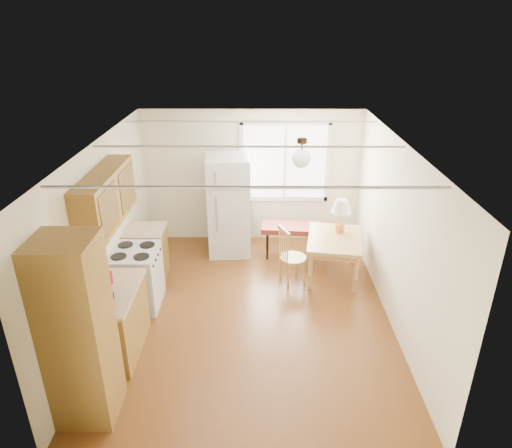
{
  "coord_description": "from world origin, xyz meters",
  "views": [
    {
      "loc": [
        0.13,
        -5.58,
        3.95
      ],
      "look_at": [
        0.08,
        0.6,
        1.15
      ],
      "focal_mm": 32.0,
      "sensor_mm": 36.0,
      "label": 1
    }
  ],
  "objects_px": {
    "bench": "(297,229)",
    "chair": "(288,253)",
    "dining_table": "(334,243)",
    "refrigerator": "(229,206)"
  },
  "relations": [
    {
      "from": "refrigerator",
      "to": "bench",
      "type": "bearing_deg",
      "value": -10.75
    },
    {
      "from": "refrigerator",
      "to": "chair",
      "type": "height_order",
      "value": "refrigerator"
    },
    {
      "from": "bench",
      "to": "chair",
      "type": "height_order",
      "value": "chair"
    },
    {
      "from": "dining_table",
      "to": "chair",
      "type": "xyz_separation_m",
      "value": [
        -0.77,
        -0.26,
        -0.04
      ]
    },
    {
      "from": "bench",
      "to": "chair",
      "type": "bearing_deg",
      "value": -97.84
    },
    {
      "from": "bench",
      "to": "dining_table",
      "type": "relative_size",
      "value": 1.04
    },
    {
      "from": "dining_table",
      "to": "chair",
      "type": "height_order",
      "value": "chair"
    },
    {
      "from": "refrigerator",
      "to": "chair",
      "type": "relative_size",
      "value": 1.83
    },
    {
      "from": "refrigerator",
      "to": "bench",
      "type": "distance_m",
      "value": 1.29
    },
    {
      "from": "bench",
      "to": "chair",
      "type": "relative_size",
      "value": 1.31
    }
  ]
}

